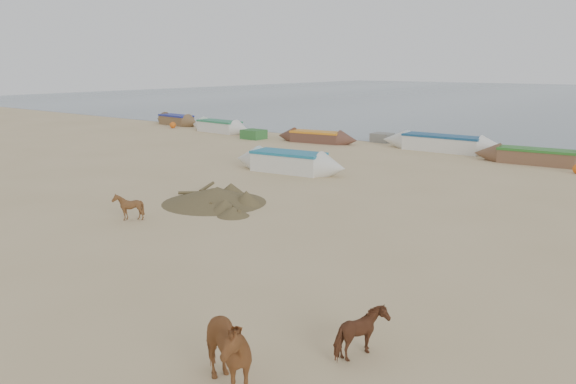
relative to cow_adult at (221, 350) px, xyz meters
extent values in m
plane|color=tan|center=(-4.77, 3.76, -0.67)|extent=(140.00, 140.00, 0.00)
imported|color=#955C30|center=(0.00, 0.00, 0.00)|extent=(1.73, 1.21, 1.34)
imported|color=#56341B|center=(-9.00, 5.02, -0.24)|extent=(0.77, 0.69, 0.85)
imported|color=brown|center=(1.17, 2.13, -0.24)|extent=(0.87, 0.96, 0.85)
cone|color=brown|center=(-8.49, 8.28, -0.40)|extent=(4.52, 4.52, 0.53)
cube|color=#306B31|center=(-18.92, 22.30, -0.37)|extent=(1.40, 1.20, 0.60)
cube|color=slate|center=(-11.49, 26.10, -0.39)|extent=(1.20, 1.10, 0.56)
sphere|color=#C65612|center=(-28.00, 23.25, -0.43)|extent=(0.48, 0.48, 0.48)
camera|label=1|loc=(5.42, -5.37, 4.12)|focal=35.00mm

